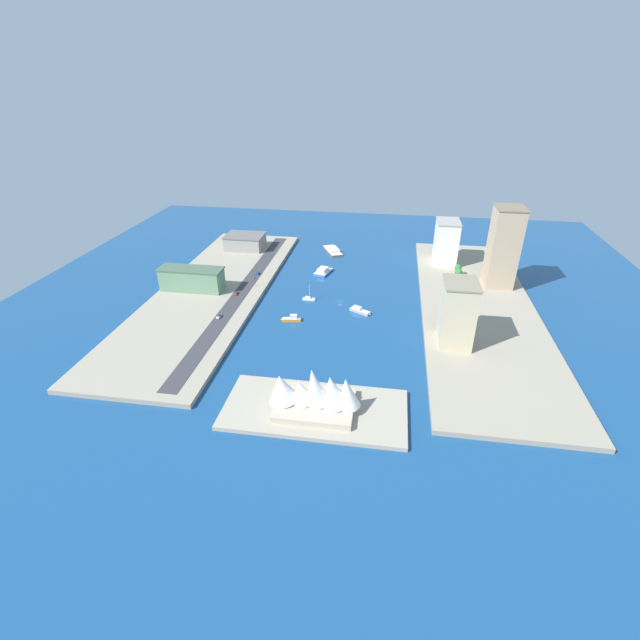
{
  "coord_description": "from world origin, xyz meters",
  "views": [
    {
      "loc": [
        -29.17,
        269.05,
        131.14
      ],
      "look_at": [
        8.31,
        31.23,
        1.9
      ],
      "focal_mm": 25.67,
      "sensor_mm": 36.0,
      "label": 1
    }
  ],
  "objects_px": {
    "catamaran_blue": "(323,271)",
    "office_block_beige": "(457,313)",
    "pickup_red": "(236,293)",
    "sailboat_small_white": "(309,299)",
    "water_taxi_orange": "(292,319)",
    "apartment_midrise_tan": "(503,247)",
    "van_white": "(219,316)",
    "yacht_sleek_gray": "(360,311)",
    "hatchback_blue": "(258,273)",
    "barge_flat_brown": "(333,250)",
    "hotel_broad_white": "(446,242)",
    "opera_landmark": "(314,393)",
    "terminal_long_green": "(192,279)",
    "traffic_light_waterfront": "(255,280)",
    "carpark_squat_concrete": "(245,241)"
  },
  "relations": [
    {
      "from": "hatchback_blue",
      "to": "pickup_red",
      "type": "xyz_separation_m",
      "value": [
        4.81,
        35.67,
        -0.09
      ]
    },
    {
      "from": "carpark_squat_concrete",
      "to": "traffic_light_waterfront",
      "type": "height_order",
      "value": "carpark_squat_concrete"
    },
    {
      "from": "hatchback_blue",
      "to": "van_white",
      "type": "height_order",
      "value": "hatchback_blue"
    },
    {
      "from": "sailboat_small_white",
      "to": "traffic_light_waterfront",
      "type": "relative_size",
      "value": 1.64
    },
    {
      "from": "hatchback_blue",
      "to": "catamaran_blue",
      "type": "bearing_deg",
      "value": -160.81
    },
    {
      "from": "hotel_broad_white",
      "to": "van_white",
      "type": "distance_m",
      "value": 182.22
    },
    {
      "from": "office_block_beige",
      "to": "barge_flat_brown",
      "type": "bearing_deg",
      "value": -58.96
    },
    {
      "from": "yacht_sleek_gray",
      "to": "barge_flat_brown",
      "type": "relative_size",
      "value": 0.49
    },
    {
      "from": "sailboat_small_white",
      "to": "hatchback_blue",
      "type": "bearing_deg",
      "value": -35.51
    },
    {
      "from": "terminal_long_green",
      "to": "hotel_broad_white",
      "type": "bearing_deg",
      "value": -155.58
    },
    {
      "from": "van_white",
      "to": "hatchback_blue",
      "type": "bearing_deg",
      "value": -93.79
    },
    {
      "from": "barge_flat_brown",
      "to": "terminal_long_green",
      "type": "bearing_deg",
      "value": 49.19
    },
    {
      "from": "pickup_red",
      "to": "catamaran_blue",
      "type": "bearing_deg",
      "value": -134.5
    },
    {
      "from": "hotel_broad_white",
      "to": "hatchback_blue",
      "type": "relative_size",
      "value": 7.71
    },
    {
      "from": "barge_flat_brown",
      "to": "terminal_long_green",
      "type": "distance_m",
      "value": 127.55
    },
    {
      "from": "catamaran_blue",
      "to": "office_block_beige",
      "type": "xyz_separation_m",
      "value": [
        -85.53,
        92.29,
        18.74
      ]
    },
    {
      "from": "catamaran_blue",
      "to": "pickup_red",
      "type": "bearing_deg",
      "value": 45.5
    },
    {
      "from": "barge_flat_brown",
      "to": "pickup_red",
      "type": "distance_m",
      "value": 112.46
    },
    {
      "from": "terminal_long_green",
      "to": "opera_landmark",
      "type": "distance_m",
      "value": 150.3
    },
    {
      "from": "office_block_beige",
      "to": "traffic_light_waterfront",
      "type": "xyz_separation_m",
      "value": [
        127.53,
        -56.03,
        -13.45
      ]
    },
    {
      "from": "catamaran_blue",
      "to": "pickup_red",
      "type": "height_order",
      "value": "catamaran_blue"
    },
    {
      "from": "catamaran_blue",
      "to": "hotel_broad_white",
      "type": "xyz_separation_m",
      "value": [
        -90.0,
        -30.02,
        17.42
      ]
    },
    {
      "from": "pickup_red",
      "to": "water_taxi_orange",
      "type": "bearing_deg",
      "value": 149.03
    },
    {
      "from": "barge_flat_brown",
      "to": "opera_landmark",
      "type": "height_order",
      "value": "opera_landmark"
    },
    {
      "from": "yacht_sleek_gray",
      "to": "traffic_light_waterfront",
      "type": "distance_m",
      "value": 78.17
    },
    {
      "from": "carpark_squat_concrete",
      "to": "office_block_beige",
      "type": "bearing_deg",
      "value": 140.34
    },
    {
      "from": "van_white",
      "to": "apartment_midrise_tan",
      "type": "bearing_deg",
      "value": -155.78
    },
    {
      "from": "sailboat_small_white",
      "to": "traffic_light_waterfront",
      "type": "distance_m",
      "value": 41.38
    },
    {
      "from": "sailboat_small_white",
      "to": "hatchback_blue",
      "type": "height_order",
      "value": "sailboat_small_white"
    },
    {
      "from": "catamaran_blue",
      "to": "office_block_beige",
      "type": "relative_size",
      "value": 0.52
    },
    {
      "from": "catamaran_blue",
      "to": "traffic_light_waterfront",
      "type": "height_order",
      "value": "traffic_light_waterfront"
    },
    {
      "from": "hatchback_blue",
      "to": "opera_landmark",
      "type": "bearing_deg",
      "value": 114.83
    },
    {
      "from": "terminal_long_green",
      "to": "hatchback_blue",
      "type": "bearing_deg",
      "value": -138.37
    },
    {
      "from": "water_taxi_orange",
      "to": "van_white",
      "type": "xyz_separation_m",
      "value": [
        42.93,
        7.37,
        2.1
      ]
    },
    {
      "from": "terminal_long_green",
      "to": "pickup_red",
      "type": "distance_m",
      "value": 32.3
    },
    {
      "from": "sailboat_small_white",
      "to": "office_block_beige",
      "type": "bearing_deg",
      "value": 152.78
    },
    {
      "from": "barge_flat_brown",
      "to": "water_taxi_orange",
      "type": "relative_size",
      "value": 2.28
    },
    {
      "from": "yacht_sleek_gray",
      "to": "catamaran_blue",
      "type": "distance_m",
      "value": 68.05
    },
    {
      "from": "apartment_midrise_tan",
      "to": "van_white",
      "type": "bearing_deg",
      "value": 24.22
    },
    {
      "from": "sailboat_small_white",
      "to": "carpark_squat_concrete",
      "type": "xyz_separation_m",
      "value": [
        69.42,
        -85.27,
        7.51
      ]
    },
    {
      "from": "catamaran_blue",
      "to": "van_white",
      "type": "bearing_deg",
      "value": 59.26
    },
    {
      "from": "pickup_red",
      "to": "van_white",
      "type": "relative_size",
      "value": 1.05
    },
    {
      "from": "barge_flat_brown",
      "to": "apartment_midrise_tan",
      "type": "relative_size",
      "value": 0.54
    },
    {
      "from": "yacht_sleek_gray",
      "to": "sailboat_small_white",
      "type": "bearing_deg",
      "value": -20.34
    },
    {
      "from": "sailboat_small_white",
      "to": "terminal_long_green",
      "type": "height_order",
      "value": "terminal_long_green"
    },
    {
      "from": "sailboat_small_white",
      "to": "hatchback_blue",
      "type": "xyz_separation_m",
      "value": [
        43.46,
        -31.01,
        2.65
      ]
    },
    {
      "from": "van_white",
      "to": "water_taxi_orange",
      "type": "bearing_deg",
      "value": -170.26
    },
    {
      "from": "hotel_broad_white",
      "to": "carpark_squat_concrete",
      "type": "bearing_deg",
      "value": -2.91
    },
    {
      "from": "sailboat_small_white",
      "to": "water_taxi_orange",
      "type": "xyz_separation_m",
      "value": [
        5.09,
        30.57,
        0.51
      ]
    },
    {
      "from": "barge_flat_brown",
      "to": "van_white",
      "type": "height_order",
      "value": "van_white"
    }
  ]
}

